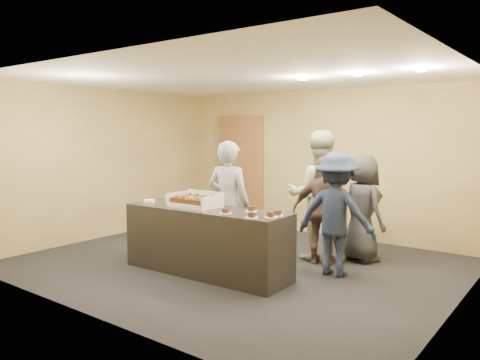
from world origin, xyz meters
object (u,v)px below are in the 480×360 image
at_px(person_server_grey, 229,204).
at_px(person_brown_extra, 324,211).
at_px(serving_counter, 206,241).
at_px(sheet_cake, 195,200).
at_px(cake_box, 196,203).
at_px(plate_stack, 149,201).
at_px(storage_cabinet, 241,170).
at_px(person_navy_man, 336,214).
at_px(person_dark_suit, 363,208).
at_px(person_sage_man, 318,195).

distance_m(person_server_grey, person_brown_extra, 1.40).
xyz_separation_m(serving_counter, sheet_cake, (-0.21, 0.00, 0.55)).
bearing_deg(cake_box, sheet_cake, -90.91).
relative_size(serving_counter, cake_box, 3.56).
relative_size(sheet_cake, plate_stack, 3.53).
distance_m(storage_cabinet, person_navy_man, 3.75).
height_order(cake_box, person_dark_suit, person_dark_suit).
height_order(serving_counter, person_sage_man, person_sage_man).
bearing_deg(storage_cabinet, person_brown_extra, -31.00).
bearing_deg(person_brown_extra, storage_cabinet, -49.69).
height_order(storage_cabinet, sheet_cake, storage_cabinet).
bearing_deg(sheet_cake, serving_counter, -0.00).
xyz_separation_m(serving_counter, plate_stack, (-1.01, -0.11, 0.47)).
relative_size(person_sage_man, person_brown_extra, 1.23).
relative_size(person_sage_man, person_navy_man, 1.18).
xyz_separation_m(person_navy_man, person_brown_extra, (-0.36, 0.37, -0.04)).
relative_size(storage_cabinet, plate_stack, 13.88).
distance_m(serving_counter, cake_box, 0.54).
bearing_deg(serving_counter, plate_stack, -175.81).
relative_size(cake_box, person_sage_man, 0.34).
distance_m(person_sage_man, person_navy_man, 0.81).
distance_m(sheet_cake, person_dark_suit, 2.52).
bearing_deg(person_dark_suit, serving_counter, 82.84).
bearing_deg(plate_stack, serving_counter, 6.23).
bearing_deg(person_server_grey, person_brown_extra, -146.57).
distance_m(serving_counter, plate_stack, 1.12).
relative_size(storage_cabinet, person_brown_extra, 1.43).
distance_m(person_sage_man, person_dark_suit, 0.68).
relative_size(sheet_cake, person_sage_man, 0.29).
bearing_deg(storage_cabinet, person_dark_suit, -20.21).
relative_size(sheet_cake, person_server_grey, 0.32).
relative_size(person_server_grey, person_navy_man, 1.09).
bearing_deg(serving_counter, sheet_cake, 177.96).
distance_m(storage_cabinet, sheet_cake, 3.39).
relative_size(person_sage_man, person_dark_suit, 1.23).
height_order(sheet_cake, person_brown_extra, person_brown_extra).
bearing_deg(person_dark_suit, storage_cabinet, 10.14).
distance_m(storage_cabinet, person_sage_man, 2.97).
relative_size(plate_stack, person_server_grey, 0.09).
xyz_separation_m(sheet_cake, plate_stack, (-0.80, -0.11, -0.08)).
xyz_separation_m(person_server_grey, person_dark_suit, (1.41, 1.44, -0.11)).
bearing_deg(person_dark_suit, sheet_cake, 79.08).
height_order(storage_cabinet, cake_box, storage_cabinet).
relative_size(person_navy_man, person_dark_suit, 1.04).
distance_m(storage_cabinet, plate_stack, 3.24).
distance_m(serving_counter, person_brown_extra, 1.78).
distance_m(plate_stack, person_server_grey, 1.18).
bearing_deg(person_server_grey, plate_stack, 19.75).
bearing_deg(person_server_grey, sheet_cake, 53.08).
distance_m(serving_counter, person_server_grey, 0.64).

